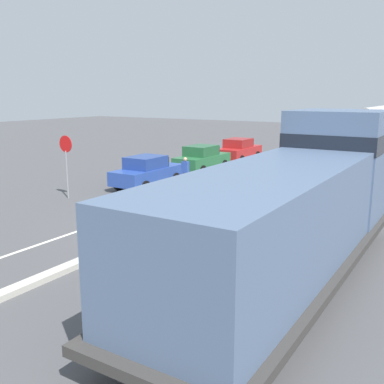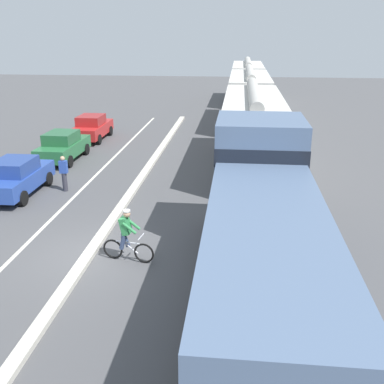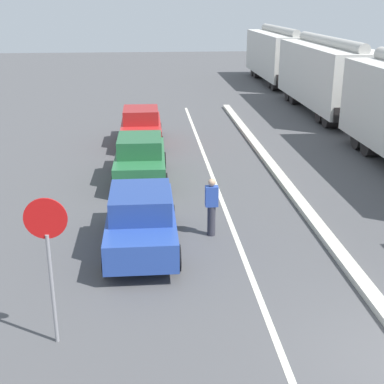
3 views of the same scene
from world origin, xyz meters
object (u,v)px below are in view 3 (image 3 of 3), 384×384
object	(u,v)px
pedestrian_by_cars	(212,206)
hopper_car_trailing	(278,55)
parked_car_green	(140,158)
stop_sign	(48,244)
hopper_car_middle	(327,76)
parked_car_red	(141,126)
parked_car_blue	(141,219)

from	to	relation	value
pedestrian_by_cars	hopper_car_trailing	bearing A→B (deg)	73.17
parked_car_green	stop_sign	world-z (taller)	stop_sign
parked_car_green	stop_sign	xyz separation A→B (m)	(-1.53, -9.44, 1.21)
parked_car_green	hopper_car_middle	bearing A→B (deg)	47.45
hopper_car_middle	stop_sign	bearing A→B (deg)	-119.81
parked_car_green	parked_car_red	size ratio (longest dim) A/B	1.01
hopper_car_middle	parked_car_green	world-z (taller)	hopper_car_middle
stop_sign	pedestrian_by_cars	world-z (taller)	stop_sign
hopper_car_middle	hopper_car_trailing	bearing A→B (deg)	90.00
hopper_car_trailing	parked_car_red	bearing A→B (deg)	-120.19
parked_car_green	parked_car_red	world-z (taller)	same
hopper_car_middle	stop_sign	world-z (taller)	hopper_car_middle
parked_car_green	pedestrian_by_cars	distance (m)	5.27
hopper_car_middle	pedestrian_by_cars	distance (m)	18.25
stop_sign	hopper_car_trailing	bearing A→B (deg)	69.84
parked_car_red	stop_sign	bearing A→B (deg)	-96.02
parked_car_blue	parked_car_red	distance (m)	10.66
stop_sign	pedestrian_by_cars	distance (m)	5.83
hopper_car_middle	parked_car_blue	distance (m)	19.74
hopper_car_trailing	parked_car_red	xyz separation A→B (m)	(-10.32, -17.75, -1.26)
stop_sign	pedestrian_by_cars	xyz separation A→B (m)	(3.47, 4.54, -1.18)
parked_car_green	stop_sign	distance (m)	9.64
hopper_car_middle	parked_car_blue	size ratio (longest dim) A/B	2.52
parked_car_blue	parked_car_red	world-z (taller)	same
hopper_car_middle	parked_car_red	world-z (taller)	hopper_car_middle
parked_car_green	stop_sign	size ratio (longest dim) A/B	1.47
hopper_car_middle	parked_car_blue	xyz separation A→B (m)	(-10.28, -16.81, -1.26)
parked_car_blue	stop_sign	xyz separation A→B (m)	(-1.58, -3.89, 1.21)
hopper_car_trailing	parked_car_green	distance (m)	25.11
hopper_car_trailing	parked_car_green	xyz separation A→B (m)	(-10.33, -22.86, -1.26)
parked_car_red	stop_sign	size ratio (longest dim) A/B	1.46
parked_car_blue	parked_car_green	xyz separation A→B (m)	(-0.06, 5.55, 0.00)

